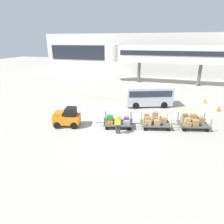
# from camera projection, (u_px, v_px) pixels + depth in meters

# --- Properties ---
(ground_plane) EXTENTS (120.00, 120.00, 0.00)m
(ground_plane) POSITION_uv_depth(u_px,v_px,m) (115.00, 138.00, 13.52)
(ground_plane) COLOR #B2ADA0
(apron_lead_line) EXTENTS (15.97, 2.16, 0.01)m
(apron_lead_line) POSITION_uv_depth(u_px,v_px,m) (122.00, 101.00, 21.94)
(apron_lead_line) COLOR yellow
(apron_lead_line) RESTS_ON ground_plane
(terminal_building) EXTENTS (44.33, 2.51, 7.90)m
(terminal_building) POSITION_uv_depth(u_px,v_px,m) (153.00, 56.00, 35.32)
(terminal_building) COLOR silver
(terminal_building) RESTS_ON ground_plane
(jet_bridge) EXTENTS (19.10, 3.00, 5.94)m
(jet_bridge) POSITION_uv_depth(u_px,v_px,m) (158.00, 54.00, 29.36)
(jet_bridge) COLOR silver
(jet_bridge) RESTS_ON ground_plane
(baggage_tug) EXTENTS (2.31, 1.66, 1.58)m
(baggage_tug) POSITION_uv_depth(u_px,v_px,m) (67.00, 118.00, 15.18)
(baggage_tug) COLOR orange
(baggage_tug) RESTS_ON ground_plane
(baggage_cart_lead) EXTENTS (3.09, 1.93, 1.10)m
(baggage_cart_lead) POSITION_uv_depth(u_px,v_px,m) (117.00, 121.00, 15.09)
(baggage_cart_lead) COLOR #4C4C4F
(baggage_cart_lead) RESTS_ON ground_plane
(baggage_cart_middle) EXTENTS (3.09, 1.93, 1.24)m
(baggage_cart_middle) POSITION_uv_depth(u_px,v_px,m) (154.00, 121.00, 15.00)
(baggage_cart_middle) COLOR #4C4C4F
(baggage_cart_middle) RESTS_ON ground_plane
(baggage_cart_tail) EXTENTS (3.09, 1.93, 1.12)m
(baggage_cart_tail) POSITION_uv_depth(u_px,v_px,m) (192.00, 122.00, 14.87)
(baggage_cart_tail) COLOR #4C4C4F
(baggage_cart_tail) RESTS_ON ground_plane
(baggage_handler) EXTENTS (0.42, 0.45, 1.56)m
(baggage_handler) POSITION_uv_depth(u_px,v_px,m) (118.00, 123.00, 13.83)
(baggage_handler) COLOR #2D334C
(baggage_handler) RESTS_ON ground_plane
(shuttle_van) EXTENTS (5.16, 3.45, 2.10)m
(shuttle_van) POSITION_uv_depth(u_px,v_px,m) (148.00, 95.00, 19.85)
(shuttle_van) COLOR silver
(shuttle_van) RESTS_ON ground_plane
(safety_cone_near) EXTENTS (0.36, 0.36, 0.55)m
(safety_cone_near) POSITION_uv_depth(u_px,v_px,m) (205.00, 101.00, 21.07)
(safety_cone_near) COLOR orange
(safety_cone_near) RESTS_ON ground_plane
(safety_cone_far) EXTENTS (0.36, 0.36, 0.55)m
(safety_cone_far) POSITION_uv_depth(u_px,v_px,m) (219.00, 108.00, 18.62)
(safety_cone_far) COLOR #EA590F
(safety_cone_far) RESTS_ON ground_plane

